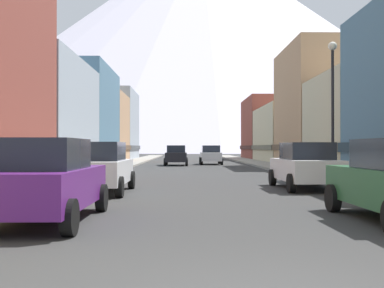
# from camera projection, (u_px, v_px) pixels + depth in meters

# --- Properties ---
(sidewalk_left) EXTENTS (2.50, 100.00, 0.15)m
(sidewalk_left) POSITION_uv_depth(u_px,v_px,m) (120.00, 166.00, 39.53)
(sidewalk_left) COLOR gray
(sidewalk_left) RESTS_ON ground
(sidewalk_right) EXTENTS (2.50, 100.00, 0.15)m
(sidewalk_right) POSITION_uv_depth(u_px,v_px,m) (269.00, 165.00, 39.71)
(sidewalk_right) COLOR gray
(sidewalk_right) RESTS_ON ground
(storefront_left_2) EXTENTS (7.53, 11.88, 7.35)m
(storefront_left_2) POSITION_uv_depth(u_px,v_px,m) (27.00, 118.00, 30.81)
(storefront_left_2) COLOR #99A5B2
(storefront_left_2) RESTS_ON ground
(storefront_left_3) EXTENTS (10.21, 11.38, 8.78)m
(storefront_left_3) POSITION_uv_depth(u_px,v_px,m) (56.00, 118.00, 42.48)
(storefront_left_3) COLOR slate
(storefront_left_3) RESTS_ON ground
(storefront_left_4) EXTENTS (6.74, 8.82, 7.58)m
(storefront_left_4) POSITION_uv_depth(u_px,v_px,m) (96.00, 129.00, 52.71)
(storefront_left_4) COLOR tan
(storefront_left_4) RESTS_ON ground
(storefront_left_5) EXTENTS (9.54, 11.49, 9.13)m
(storefront_left_5) POSITION_uv_depth(u_px,v_px,m) (100.00, 126.00, 63.05)
(storefront_left_5) COLOR #99A5B2
(storefront_left_5) RESTS_ON ground
(storefront_right_2) EXTENTS (7.61, 8.26, 6.12)m
(storefront_right_2) POSITION_uv_depth(u_px,v_px,m) (377.00, 126.00, 29.46)
(storefront_right_2) COLOR beige
(storefront_right_2) RESTS_ON ground
(storefront_right_3) EXTENTS (7.94, 10.37, 9.88)m
(storefront_right_3) POSITION_uv_depth(u_px,v_px,m) (331.00, 109.00, 39.08)
(storefront_right_3) COLOR tan
(storefront_right_3) RESTS_ON ground
(storefront_right_4) EXTENTS (9.87, 13.38, 6.03)m
(storefront_right_4) POSITION_uv_depth(u_px,v_px,m) (305.00, 135.00, 51.44)
(storefront_right_4) COLOR beige
(storefront_right_4) RESTS_ON ground
(storefront_right_5) EXTENTS (7.65, 11.70, 8.28)m
(storefront_right_5) POSITION_uv_depth(u_px,v_px,m) (273.00, 130.00, 64.44)
(storefront_right_5) COLOR brown
(storefront_right_5) RESTS_ON ground
(car_left_0) EXTENTS (2.07, 4.40, 1.78)m
(car_left_0) POSITION_uv_depth(u_px,v_px,m) (44.00, 180.00, 10.02)
(car_left_0) COLOR #591E72
(car_left_0) RESTS_ON ground
(car_left_1) EXTENTS (2.06, 4.40, 1.78)m
(car_left_1) POSITION_uv_depth(u_px,v_px,m) (100.00, 167.00, 16.50)
(car_left_1) COLOR silver
(car_left_1) RESTS_ON ground
(car_right_1) EXTENTS (2.12, 4.43, 1.78)m
(car_right_1) POSITION_uv_depth(u_px,v_px,m) (305.00, 166.00, 18.10)
(car_right_1) COLOR silver
(car_right_1) RESTS_ON ground
(car_driving_0) EXTENTS (2.06, 4.40, 1.78)m
(car_driving_0) POSITION_uv_depth(u_px,v_px,m) (211.00, 155.00, 44.43)
(car_driving_0) COLOR silver
(car_driving_0) RESTS_ON ground
(car_driving_1) EXTENTS (2.06, 4.40, 1.78)m
(car_driving_1) POSITION_uv_depth(u_px,v_px,m) (176.00, 155.00, 42.02)
(car_driving_1) COLOR black
(car_driving_1) RESTS_ON ground
(potted_plant_0) EXTENTS (0.73, 0.73, 1.00)m
(potted_plant_0) POSITION_uv_depth(u_px,v_px,m) (360.00, 167.00, 21.00)
(potted_plant_0) COLOR brown
(potted_plant_0) RESTS_ON sidewalk_right
(streetlamp_right) EXTENTS (0.36, 0.36, 5.86)m
(streetlamp_right) POSITION_uv_depth(u_px,v_px,m) (333.00, 90.00, 19.70)
(streetlamp_right) COLOR black
(streetlamp_right) RESTS_ON sidewalk_right
(mountain_backdrop) EXTENTS (295.56, 295.56, 120.13)m
(mountain_backdrop) POSITION_uv_depth(u_px,v_px,m) (201.00, 43.00, 265.15)
(mountain_backdrop) COLOR silver
(mountain_backdrop) RESTS_ON ground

